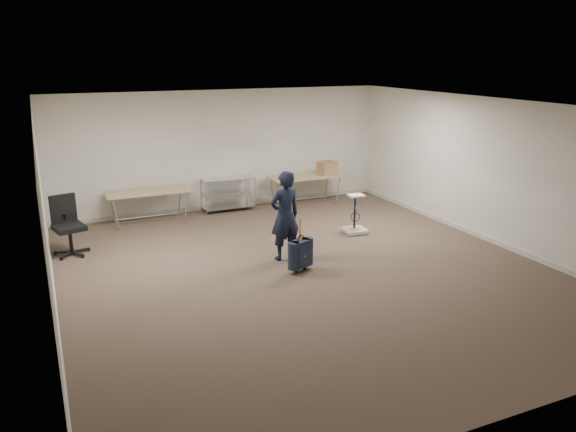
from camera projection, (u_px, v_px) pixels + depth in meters
name	position (u px, v px, depth m)	size (l,w,h in m)	color
ground	(306.00, 271.00, 9.66)	(9.00, 9.00, 0.00)	#413527
room_shell	(275.00, 244.00, 10.86)	(8.00, 9.00, 9.00)	beige
folding_table_left	(148.00, 193.00, 12.19)	(1.80, 0.75, 0.73)	tan
folding_table_right	(305.00, 178.00, 13.68)	(1.80, 0.75, 0.73)	tan
wire_shelf	(228.00, 193.00, 13.22)	(1.22, 0.47, 0.80)	silver
person	(285.00, 216.00, 10.00)	(0.59, 0.39, 1.63)	black
suitcase	(301.00, 254.00, 9.54)	(0.39, 0.31, 0.94)	black
office_chair	(70.00, 237.00, 10.37)	(0.67, 0.67, 1.10)	black
equipment_cart	(355.00, 223.00, 11.63)	(0.49, 0.49, 0.82)	beige
cardboard_box	(327.00, 168.00, 13.75)	(0.43, 0.32, 0.32)	#997947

